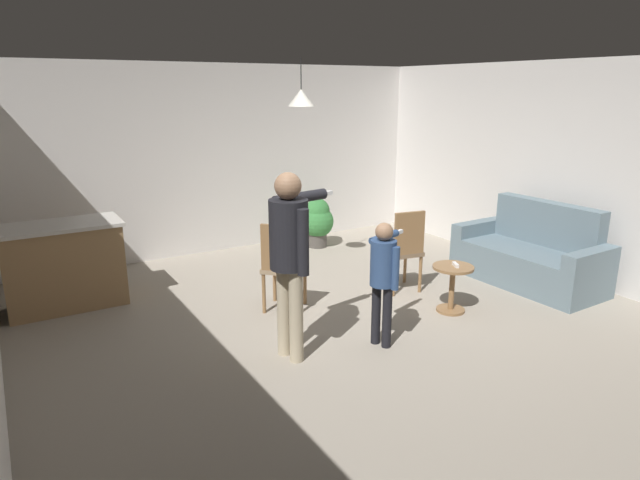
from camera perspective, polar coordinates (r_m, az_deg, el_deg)
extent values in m
plane|color=#9E9384|center=(5.83, 2.79, -8.34)|extent=(7.68, 7.68, 0.00)
cube|color=silver|center=(8.24, -9.71, 8.32)|extent=(6.40, 0.10, 2.70)
cube|color=silver|center=(7.67, 23.34, 6.74)|extent=(0.10, 6.40, 2.70)
cube|color=slate|center=(7.28, 20.75, -2.53)|extent=(0.88, 1.46, 0.45)
cube|color=slate|center=(7.41, 22.64, 1.60)|extent=(0.23, 1.44, 0.55)
cube|color=slate|center=(6.84, 26.20, -3.52)|extent=(0.85, 0.20, 0.63)
cube|color=slate|center=(7.74, 16.07, -0.38)|extent=(0.85, 0.20, 0.63)
cylinder|color=olive|center=(7.20, 27.24, -5.14)|extent=(0.05, 0.05, 0.06)
cylinder|color=olive|center=(8.05, 17.52, -2.00)|extent=(0.05, 0.05, 0.06)
cylinder|color=olive|center=(6.67, 24.35, -6.36)|extent=(0.05, 0.05, 0.06)
cylinder|color=olive|center=(7.58, 14.32, -2.83)|extent=(0.05, 0.05, 0.06)
cube|color=#99754C|center=(6.66, -25.10, -2.60)|extent=(1.20, 0.60, 0.91)
cube|color=beige|center=(6.54, -25.57, 1.36)|extent=(1.26, 0.66, 0.04)
cylinder|color=olive|center=(6.05, 13.71, -2.78)|extent=(0.44, 0.44, 0.03)
cylinder|color=olive|center=(6.13, 13.56, -5.09)|extent=(0.06, 0.06, 0.49)
cylinder|color=olive|center=(6.22, 13.42, -7.08)|extent=(0.31, 0.31, 0.03)
cylinder|color=tan|center=(4.99, -3.78, -7.32)|extent=(0.12, 0.12, 0.85)
cylinder|color=tan|center=(4.86, -2.50, -7.95)|extent=(0.12, 0.12, 0.85)
cylinder|color=black|center=(4.68, -3.28, 0.59)|extent=(0.34, 0.34, 0.60)
sphere|color=#9E7556|center=(4.59, -3.36, 5.64)|extent=(0.23, 0.23, 0.23)
cylinder|color=black|center=(4.95, -2.09, 4.45)|extent=(0.58, 0.19, 0.10)
cube|color=white|center=(5.14, 0.66, 4.89)|extent=(0.13, 0.06, 0.04)
cylinder|color=black|center=(4.54, -1.77, -0.27)|extent=(0.10, 0.10, 0.57)
cylinder|color=black|center=(5.25, 5.86, -7.62)|extent=(0.09, 0.09, 0.61)
cylinder|color=black|center=(5.19, 6.99, -7.97)|extent=(0.09, 0.09, 0.61)
cylinder|color=navy|center=(5.04, 6.60, -2.39)|extent=(0.24, 0.24, 0.43)
sphere|color=#9E7556|center=(4.95, 6.71, 0.87)|extent=(0.16, 0.16, 0.16)
cylinder|color=navy|center=(5.22, 6.70, 0.31)|extent=(0.41, 0.19, 0.07)
cube|color=white|center=(5.41, 8.12, 0.80)|extent=(0.13, 0.07, 0.04)
cylinder|color=navy|center=(4.97, 7.89, -2.95)|extent=(0.07, 0.07, 0.40)
cylinder|color=olive|center=(5.96, -5.87, -5.55)|extent=(0.04, 0.04, 0.45)
cylinder|color=olive|center=(5.85, -2.53, -5.89)|extent=(0.04, 0.04, 0.45)
cylinder|color=olive|center=(6.27, -4.76, -4.41)|extent=(0.04, 0.04, 0.45)
cylinder|color=olive|center=(6.17, -1.58, -4.70)|extent=(0.04, 0.04, 0.45)
cube|color=#997F60|center=(5.98, -3.72, -2.88)|extent=(0.59, 0.59, 0.05)
cube|color=olive|center=(5.72, -4.35, -0.85)|extent=(0.29, 0.30, 0.50)
cylinder|color=olive|center=(6.45, 7.66, -3.93)|extent=(0.04, 0.04, 0.45)
cylinder|color=olive|center=(6.62, 10.40, -3.52)|extent=(0.04, 0.04, 0.45)
cylinder|color=olive|center=(6.75, 6.20, -2.98)|extent=(0.04, 0.04, 0.45)
cylinder|color=olive|center=(6.91, 8.85, -2.62)|extent=(0.04, 0.04, 0.45)
cube|color=#7F664C|center=(6.61, 8.36, -1.20)|extent=(0.49, 0.49, 0.05)
cube|color=olive|center=(6.37, 9.29, 0.71)|extent=(0.38, 0.11, 0.50)
cylinder|color=#4C4742|center=(8.40, -0.26, 0.06)|extent=(0.29, 0.29, 0.22)
sphere|color=#387F3D|center=(8.33, -0.26, 1.94)|extent=(0.49, 0.49, 0.49)
sphere|color=#387F3D|center=(8.29, -0.26, 3.10)|extent=(0.37, 0.37, 0.37)
cube|color=white|center=(6.03, 13.94, -2.52)|extent=(0.09, 0.13, 0.04)
cone|color=silver|center=(6.69, -1.97, 14.61)|extent=(0.32, 0.32, 0.20)
cylinder|color=black|center=(6.69, -1.99, 16.92)|extent=(0.01, 0.01, 0.36)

